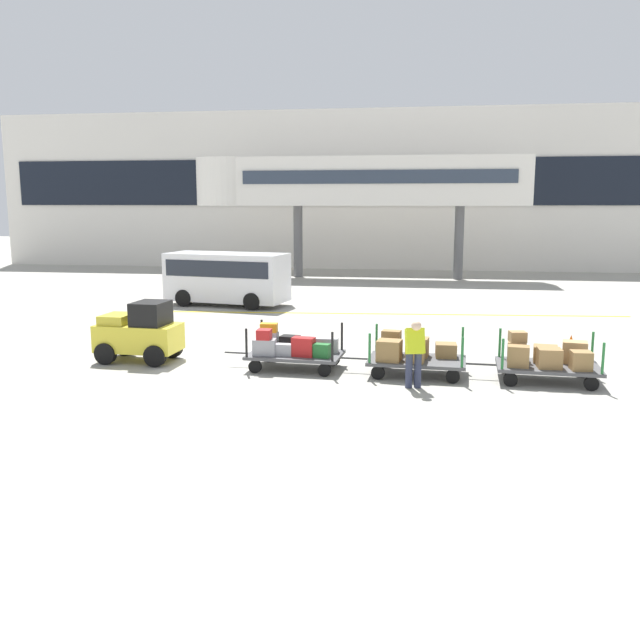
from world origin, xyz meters
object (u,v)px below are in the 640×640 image
object	(u,v)px
safety_cone_near	(145,309)
safety_cone_far	(571,345)
baggage_cart_middle	(411,353)
shuttle_van	(227,275)
baggage_cart_tail	(548,359)
baggage_handler	(414,351)
baggage_tug	(140,333)
baggage_cart_lead	(293,348)

from	to	relation	value
safety_cone_near	safety_cone_far	size ratio (longest dim) A/B	1.00
baggage_cart_middle	safety_cone_near	world-z (taller)	baggage_cart_middle
shuttle_van	safety_cone_far	xyz separation A→B (m)	(11.81, -7.40, -0.96)
safety_cone_near	baggage_cart_middle	bearing A→B (deg)	-36.15
baggage_cart_tail	baggage_handler	bearing A→B (deg)	-160.74
baggage_cart_tail	baggage_handler	xyz separation A→B (m)	(-3.04, -1.06, 0.32)
shuttle_van	safety_cone_near	size ratio (longest dim) A/B	9.20
baggage_tug	safety_cone_far	world-z (taller)	baggage_tug
baggage_cart_middle	baggage_cart_tail	xyz separation A→B (m)	(3.11, -0.19, 0.02)
baggage_cart_middle	baggage_cart_tail	distance (m)	3.12
baggage_handler	safety_cone_far	size ratio (longest dim) A/B	2.84
shuttle_van	baggage_tug	bearing A→B (deg)	-86.99
baggage_tug	baggage_cart_lead	size ratio (longest dim) A/B	0.71
baggage_cart_lead	shuttle_van	world-z (taller)	shuttle_van
baggage_cart_middle	baggage_cart_tail	size ratio (longest dim) A/B	1.00
baggage_cart_tail	shuttle_van	size ratio (longest dim) A/B	0.60
baggage_cart_tail	baggage_handler	size ratio (longest dim) A/B	1.94
baggage_cart_lead	safety_cone_far	size ratio (longest dim) A/B	5.52
baggage_cart_middle	safety_cone_far	bearing A→B (deg)	33.87
baggage_cart_middle	baggage_handler	distance (m)	1.30
baggage_cart_middle	safety_cone_far	world-z (taller)	baggage_cart_middle
baggage_tug	baggage_cart_tail	size ratio (longest dim) A/B	0.71
baggage_tug	baggage_cart_middle	distance (m)	7.04
baggage_handler	safety_cone_far	bearing A→B (deg)	44.51
shuttle_van	safety_cone_near	world-z (taller)	shuttle_van
baggage_cart_lead	baggage_cart_tail	size ratio (longest dim) A/B	1.00
baggage_handler	safety_cone_near	world-z (taller)	baggage_handler
baggage_handler	shuttle_van	size ratio (longest dim) A/B	0.31
baggage_tug	baggage_cart_middle	xyz separation A→B (m)	(7.02, -0.39, -0.23)
safety_cone_far	safety_cone_near	bearing A→B (deg)	163.14
baggage_cart_tail	shuttle_van	xyz separation A→B (m)	(-10.66, 10.46, 0.69)
baggage_cart_lead	safety_cone_far	bearing A→B (deg)	20.69
baggage_cart_lead	baggage_tug	bearing A→B (deg)	176.59
baggage_cart_tail	safety_cone_far	world-z (taller)	baggage_cart_tail
baggage_cart_tail	safety_cone_far	size ratio (longest dim) A/B	5.52
baggage_tug	baggage_cart_tail	bearing A→B (deg)	-3.29
safety_cone_near	baggage_handler	bearing A→B (deg)	-40.45
safety_cone_far	baggage_handler	bearing A→B (deg)	-135.49
safety_cone_near	safety_cone_far	xyz separation A→B (m)	(13.98, -4.24, 0.00)
baggage_tug	shuttle_van	world-z (taller)	shuttle_van
baggage_cart_tail	safety_cone_near	world-z (taller)	baggage_cart_tail
safety_cone_far	baggage_cart_tail	bearing A→B (deg)	-110.63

